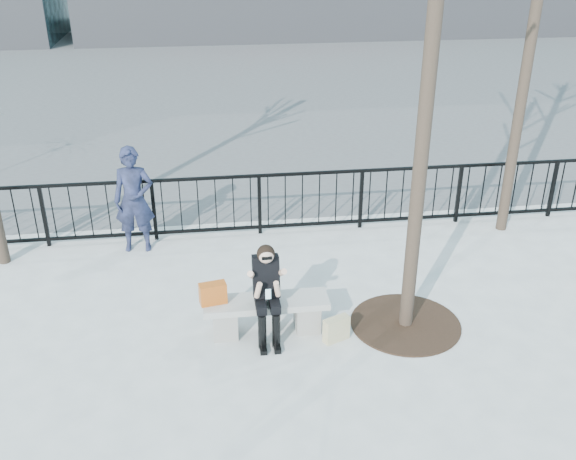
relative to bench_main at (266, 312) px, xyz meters
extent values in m
plane|color=#9E9E99|center=(0.00, 0.00, -0.30)|extent=(120.00, 120.00, 0.00)
cube|color=#474747|center=(0.00, 15.00, -0.30)|extent=(60.00, 23.00, 0.01)
cube|color=black|center=(0.00, 3.00, 0.78)|extent=(14.00, 0.05, 0.05)
cube|color=black|center=(0.00, 3.00, -0.18)|extent=(14.00, 0.05, 0.05)
cube|color=#2D2D30|center=(3.00, 21.96, 0.90)|extent=(18.00, 0.08, 2.40)
cylinder|color=black|center=(1.90, -0.10, 3.45)|extent=(0.18, 0.18, 7.50)
cylinder|color=black|center=(4.50, 2.60, 3.20)|extent=(0.18, 0.18, 7.00)
cylinder|color=black|center=(1.90, -0.10, -0.29)|extent=(1.50, 1.50, 0.02)
cube|color=gray|center=(-0.55, 0.00, -0.10)|extent=(0.32, 0.38, 0.40)
cube|color=gray|center=(0.55, 0.00, -0.10)|extent=(0.32, 0.38, 0.40)
cube|color=gray|center=(0.00, 0.00, 0.14)|extent=(1.65, 0.46, 0.09)
cube|color=#B34F16|center=(-0.69, 0.02, 0.33)|extent=(0.37, 0.23, 0.29)
cube|color=beige|center=(0.89, -0.33, -0.13)|extent=(0.38, 0.26, 0.34)
imported|color=black|center=(-1.87, 2.67, 0.59)|extent=(0.67, 0.45, 1.78)
camera|label=1|loc=(-0.68, -7.15, 4.69)|focal=40.00mm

